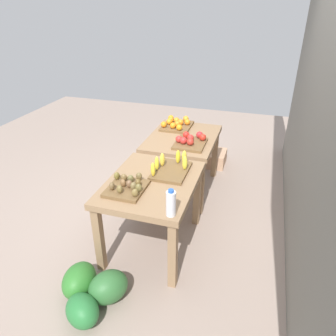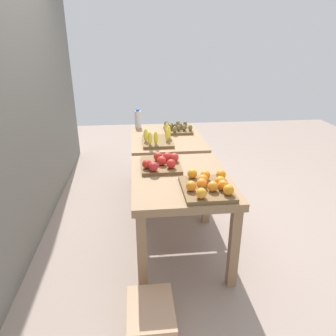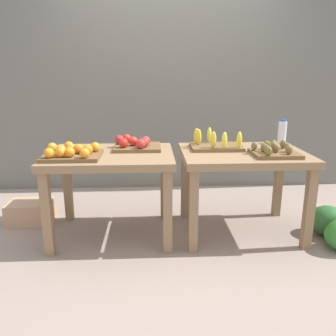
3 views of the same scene
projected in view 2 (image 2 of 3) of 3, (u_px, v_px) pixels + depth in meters
name	position (u px, v px, depth m)	size (l,w,h in m)	color
ground_plane	(172.00, 218.00, 3.37)	(8.00, 8.00, 0.00)	gray
back_wall	(15.00, 74.00, 2.66)	(4.40, 0.12, 3.00)	slate
display_table_left	(180.00, 188.00, 2.61)	(1.04, 0.80, 0.74)	#91704E
display_table_right	(167.00, 146.00, 3.64)	(1.04, 0.80, 0.74)	#91704E
orange_bin	(208.00, 185.00, 2.31)	(0.44, 0.37, 0.11)	brown
apple_bin	(161.00, 163.00, 2.73)	(0.41, 0.35, 0.11)	brown
banana_crate	(158.00, 139.00, 3.37)	(0.44, 0.32, 0.17)	brown
kiwi_bin	(177.00, 128.00, 3.79)	(0.36, 0.33, 0.10)	brown
water_bottle	(138.00, 119.00, 3.94)	(0.08, 0.08, 0.23)	silver
watermelon_pile	(178.00, 160.00, 4.62)	(0.65, 0.62, 0.27)	#277034
cardboard_produce_box	(151.00, 319.00, 2.04)	(0.40, 0.30, 0.20)	tan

